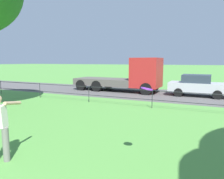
{
  "coord_description": "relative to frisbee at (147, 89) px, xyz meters",
  "views": [
    {
      "loc": [
        2.71,
        1.25,
        2.49
      ],
      "look_at": [
        -0.61,
        8.41,
        1.43
      ],
      "focal_mm": 33.83,
      "sensor_mm": 36.0,
      "label": 1
    }
  ],
  "objects": [
    {
      "name": "flatbed_truck_far_right",
      "position": [
        -4.76,
        11.75,
        -0.68
      ],
      "size": [
        7.34,
        2.54,
        2.75
      ],
      "color": "#B22323",
      "rests_on": "ground"
    },
    {
      "name": "park_fence",
      "position": [
        -1.48,
        6.47,
        -1.23
      ],
      "size": [
        31.36,
        0.04,
        1.0
      ],
      "color": "#232328",
      "rests_on": "ground"
    },
    {
      "name": "frisbee",
      "position": [
        0.0,
        0.0,
        0.0
      ],
      "size": [
        0.37,
        0.37,
        0.08
      ],
      "color": "purple"
    },
    {
      "name": "car_silver_center",
      "position": [
        0.5,
        11.66,
        -1.12
      ],
      "size": [
        4.03,
        1.87,
        1.54
      ],
      "color": "#B7BABF",
      "rests_on": "ground"
    },
    {
      "name": "street_strip",
      "position": [
        -1.48,
        11.2,
        -1.89
      ],
      "size": [
        80.0,
        6.0,
        0.01
      ],
      "primitive_type": "cube",
      "color": "#565454",
      "rests_on": "ground"
    }
  ]
}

